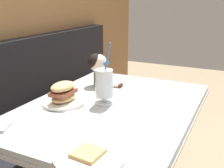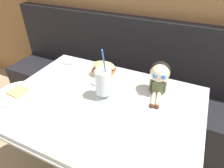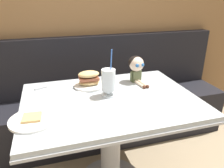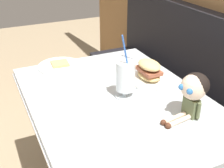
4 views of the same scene
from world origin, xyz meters
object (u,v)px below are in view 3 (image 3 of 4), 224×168
object	(u,v)px
toast_plate	(33,120)
butter_knife	(45,87)
seated_doll	(136,65)
milkshake_glass	(108,81)
sandwich_plate	(89,80)

from	to	relation	value
toast_plate	butter_knife	world-z (taller)	toast_plate
toast_plate	seated_doll	xyz separation A→B (m)	(0.73, 0.36, 0.12)
toast_plate	butter_knife	size ratio (longest dim) A/B	1.11
milkshake_glass	seated_doll	xyz separation A→B (m)	(0.27, 0.18, 0.03)
milkshake_glass	sandwich_plate	distance (m)	0.21
butter_knife	milkshake_glass	bearing A→B (deg)	-32.37
toast_plate	milkshake_glass	distance (m)	0.51
toast_plate	seated_doll	bearing A→B (deg)	26.48
milkshake_glass	seated_doll	world-z (taller)	milkshake_glass
toast_plate	sandwich_plate	bearing A→B (deg)	45.02
toast_plate	butter_knife	distance (m)	0.44
milkshake_glass	sandwich_plate	xyz separation A→B (m)	(-0.09, 0.19, -0.05)
sandwich_plate	seated_doll	bearing A→B (deg)	-1.44
butter_knife	toast_plate	bearing A→B (deg)	-98.85
sandwich_plate	seated_doll	world-z (taller)	seated_doll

